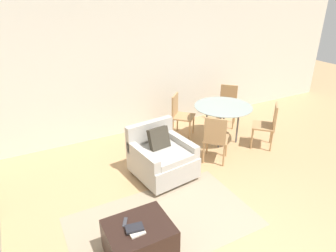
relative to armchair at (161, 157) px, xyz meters
The scene contains 12 objects.
ground_plane 1.84m from the armchair, 91.13° to the right, with size 20.00×20.00×0.00m, color tan.
wall_back 2.12m from the armchair, 91.11° to the left, with size 12.00×0.06×2.75m.
area_rug 1.18m from the armchair, 115.91° to the right, with size 2.48×1.46×0.01m.
armchair is the anchor object (origin of this frame).
ottoman 1.71m from the armchair, 125.53° to the right, with size 0.74×0.61×0.45m.
book_stack 1.79m from the armchair, 126.22° to the right, with size 0.22×0.19×0.05m.
tv_remote_primary 1.68m from the armchair, 131.24° to the right, with size 0.11×0.15×0.01m.
dining_table 1.77m from the armchair, 18.16° to the left, with size 1.14×1.14×0.76m.
dining_chair_near_left 1.04m from the armchair, ahead, with size 0.59×0.59×0.90m.
dining_chair_near_right 2.29m from the armchair, ahead, with size 0.59×0.59×0.90m.
dining_chair_far_left 1.56m from the armchair, 48.94° to the left, with size 0.59×0.59×0.90m.
dining_chair_far_right 2.57m from the armchair, 27.19° to the left, with size 0.59×0.59×0.90m.
Camera 1 is at (-1.88, -2.01, 2.89)m, focal length 32.00 mm.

